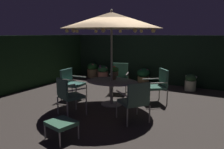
% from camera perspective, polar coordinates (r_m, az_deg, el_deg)
% --- Properties ---
extents(ground_plane, '(8.14, 6.99, 0.02)m').
position_cam_1_polar(ground_plane, '(6.83, 1.47, -7.41)').
color(ground_plane, '#413933').
extents(hedge_backdrop_rear, '(8.14, 0.30, 2.01)m').
position_cam_1_polar(hedge_backdrop_rear, '(9.66, 10.81, 3.86)').
color(hedge_backdrop_rear, black).
rests_on(hedge_backdrop_rear, ground_plane).
extents(hedge_backdrop_left, '(0.30, 6.99, 2.01)m').
position_cam_1_polar(hedge_backdrop_left, '(9.08, -20.99, 2.94)').
color(hedge_backdrop_left, black).
rests_on(hedge_backdrop_left, ground_plane).
extents(patio_dining_table, '(1.57, 1.27, 0.72)m').
position_cam_1_polar(patio_dining_table, '(6.56, -0.11, -2.84)').
color(patio_dining_table, '#B8AEA3').
rests_on(patio_dining_table, ground_plane).
extents(patio_umbrella, '(2.84, 2.84, 2.74)m').
position_cam_1_polar(patio_umbrella, '(6.39, -0.11, 13.63)').
color(patio_umbrella, '#B8B5A4').
rests_on(patio_umbrella, ground_plane).
extents(centerpiece_planter, '(0.26, 0.26, 0.40)m').
position_cam_1_polar(centerpiece_planter, '(6.68, 0.60, 0.78)').
color(centerpiece_planter, '#826447').
rests_on(centerpiece_planter, patio_dining_table).
extents(patio_chair_north, '(0.73, 0.73, 0.98)m').
position_cam_1_polar(patio_chair_north, '(5.81, -11.11, -4.80)').
color(patio_chair_north, '#B3AEA9').
rests_on(patio_chair_north, ground_plane).
extents(patio_chair_northeast, '(0.87, 0.87, 0.98)m').
position_cam_1_polar(patio_chair_northeast, '(5.32, 5.87, -6.29)').
color(patio_chair_northeast, '#BCB4A9').
rests_on(patio_chair_northeast, ground_plane).
extents(patio_chair_east, '(0.88, 0.88, 1.02)m').
position_cam_1_polar(patio_chair_east, '(6.94, 11.63, -2.27)').
color(patio_chair_east, '#B7B2A6').
rests_on(patio_chair_east, ground_plane).
extents(patio_chair_southeast, '(0.74, 0.75, 1.04)m').
position_cam_1_polar(patio_chair_southeast, '(7.93, 1.97, -0.43)').
color(patio_chair_southeast, '#BAADA7').
rests_on(patio_chair_southeast, ground_plane).
extents(patio_chair_south, '(0.65, 0.69, 0.96)m').
position_cam_1_polar(patio_chair_south, '(7.25, -10.39, -1.78)').
color(patio_chair_south, '#B9B6A6').
rests_on(patio_chair_south, ground_plane).
extents(ottoman_footrest, '(0.63, 0.58, 0.37)m').
position_cam_1_polar(ottoman_footrest, '(4.64, -12.79, -12.16)').
color(ottoman_footrest, '#B5B0A9').
rests_on(ottoman_footrest, ground_plane).
extents(potted_plant_left_near, '(0.49, 0.49, 0.67)m').
position_cam_1_polar(potted_plant_left_near, '(10.07, -2.34, 0.40)').
color(potted_plant_left_near, '#9E5D50').
rests_on(potted_plant_left_near, ground_plane).
extents(potted_plant_back_left, '(0.53, 0.53, 0.67)m').
position_cam_1_polar(potted_plant_back_left, '(9.33, 8.01, -0.34)').
color(potted_plant_back_left, olive).
rests_on(potted_plant_back_left, ground_plane).
extents(potted_plant_back_right, '(0.34, 0.34, 0.47)m').
position_cam_1_polar(potted_plant_back_right, '(9.81, 3.36, -0.41)').
color(potted_plant_back_right, '#8B634B').
rests_on(potted_plant_back_right, ground_plane).
extents(potted_plant_right_near, '(0.42, 0.40, 0.62)m').
position_cam_1_polar(potted_plant_right_near, '(8.72, 19.41, -1.85)').
color(potted_plant_right_near, beige).
rests_on(potted_plant_right_near, ground_plane).
extents(potted_plant_left_far, '(0.50, 0.50, 0.69)m').
position_cam_1_polar(potted_plant_left_far, '(10.76, -4.98, 1.10)').
color(potted_plant_left_far, tan).
rests_on(potted_plant_left_far, ground_plane).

